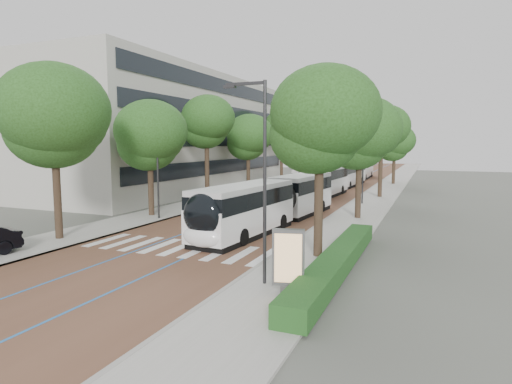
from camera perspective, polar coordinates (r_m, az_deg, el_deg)
ground at (r=23.27m, az=-11.96°, el=-7.86°), size 160.00×160.00×0.00m
road at (r=60.19m, az=10.17°, el=0.94°), size 11.00×140.00×0.02m
sidewalk_left at (r=62.22m, az=3.41°, el=1.26°), size 4.00×140.00×0.12m
sidewalk_right at (r=59.03m, az=17.29°, el=0.69°), size 4.00×140.00×0.12m
kerb_left at (r=61.62m, az=5.08°, el=1.19°), size 0.20×140.00×0.14m
kerb_right at (r=59.23m, az=15.46°, el=0.77°), size 0.20×140.00×0.14m
zebra_crossing at (r=23.96m, az=-10.20°, el=-7.34°), size 10.55×3.60×0.01m
lane_line_left at (r=60.55m, az=8.69°, el=1.01°), size 0.12×126.00×0.01m
lane_line_right at (r=59.86m, az=11.66°, el=0.89°), size 0.12×126.00×0.01m
office_building at (r=56.68m, az=-12.30°, el=7.64°), size 18.11×40.00×14.00m
hedge at (r=19.59m, az=10.79°, el=-8.98°), size 1.20×14.00×0.80m
streetlight_near at (r=16.76m, az=0.61°, el=3.45°), size 1.82×0.20×8.00m
streetlight_far at (r=41.01m, az=13.88°, el=5.05°), size 1.82×0.20×8.00m
lamp_post_left at (r=32.65m, az=-12.99°, el=3.53°), size 0.14×0.14×8.00m
trees_left at (r=47.63m, az=-2.75°, el=7.88°), size 6.30×61.14×9.96m
trees_right at (r=39.74m, az=15.24°, el=7.12°), size 5.56×47.19×9.11m
lead_bus at (r=29.69m, az=2.09°, el=-1.42°), size 4.11×18.54×3.20m
bus_queued_0 at (r=45.56m, az=8.65°, el=1.26°), size 3.22×12.52×3.20m
bus_queued_1 at (r=58.43m, az=11.98°, el=2.33°), size 3.01×12.49×3.20m
bus_queued_2 at (r=71.79m, az=13.81°, el=3.03°), size 2.75×12.44×3.20m
ad_panel at (r=16.03m, az=4.33°, el=-9.08°), size 1.23×0.60×2.46m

